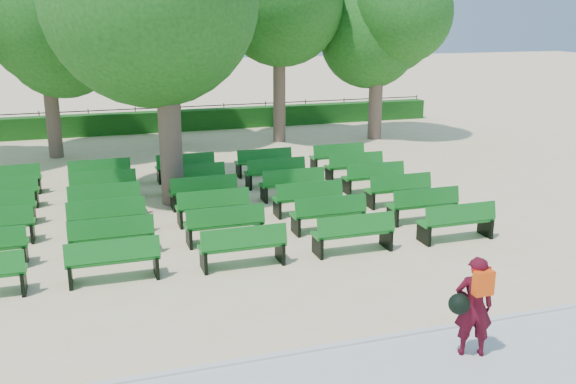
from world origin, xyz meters
name	(u,v)px	position (x,y,z in m)	size (l,w,h in m)	color
ground	(232,228)	(0.00, 0.00, 0.00)	(120.00, 120.00, 0.00)	beige
curb	(324,349)	(0.00, -6.25, 0.05)	(30.00, 0.12, 0.10)	silver
hedge	(160,122)	(0.00, 14.00, 0.45)	(26.00, 0.70, 0.90)	#165115
fence	(159,130)	(0.00, 14.40, 0.00)	(26.00, 0.10, 1.02)	black
tree_line	(173,149)	(0.00, 10.00, 0.00)	(21.80, 6.80, 7.04)	#1D5F1A
bench_array	(207,211)	(-0.38, 1.30, 0.09)	(1.83, 0.64, 1.14)	#13711F
tree_among	(164,11)	(-1.06, 2.64, 5.14)	(5.45, 5.45, 7.62)	brown
person	(473,305)	(2.05, -7.11, 0.88)	(0.79, 0.56, 1.59)	#470A17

